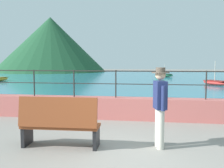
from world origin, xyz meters
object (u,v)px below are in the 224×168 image
person_walking (160,103)px  boat_1 (216,83)px  bench_main (60,122)px  boat_2 (164,75)px

person_walking → boat_1: (4.90, 15.10, -0.72)m
bench_main → person_walking: size_ratio=0.98×
boat_1 → bench_main: bearing=-114.6°
boat_1 → boat_2: size_ratio=0.97×
bench_main → boat_2: size_ratio=0.70×
boat_1 → boat_2: bearing=108.8°
boat_2 → boat_1: bearing=-71.2°
bench_main → boat_2: bearing=81.8°
person_walking → boat_2: (1.49, 25.10, -0.72)m
person_walking → boat_1: bearing=72.0°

